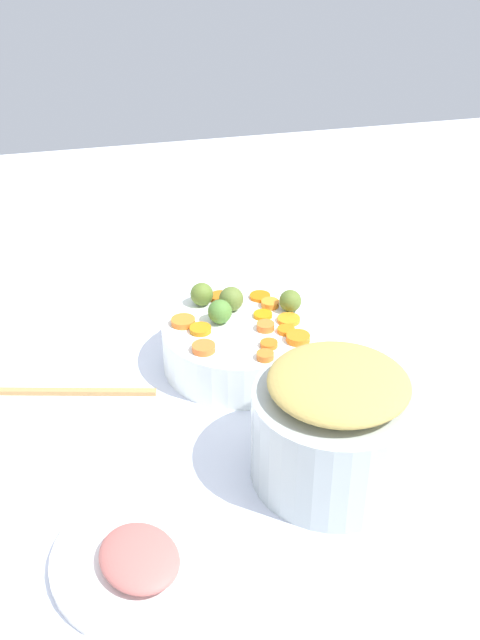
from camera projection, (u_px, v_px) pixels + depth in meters
name	position (u px, v px, depth m)	size (l,w,h in m)	color
tabletop	(262.00, 359.00, 1.30)	(2.40, 2.40, 0.02)	white
serving_bowl_carrots	(240.00, 345.00, 1.25)	(0.26, 0.26, 0.08)	white
metal_pot	(334.00, 435.00, 1.01)	(0.23, 0.23, 0.14)	#B0BBBB
stuffing_mound	(339.00, 382.00, 0.96)	(0.19, 0.19, 0.04)	tan
carrot_slice_0	(289.00, 320.00, 1.24)	(0.04, 0.04, 0.01)	orange
carrot_slice_1	(298.00, 338.00, 1.19)	(0.04, 0.04, 0.01)	orange
carrot_slice_2	(263.00, 314.00, 1.26)	(0.03, 0.03, 0.01)	orange
carrot_slice_3	(204.00, 348.00, 1.16)	(0.04, 0.04, 0.01)	orange
carrot_slice_4	(270.00, 304.00, 1.28)	(0.03, 0.03, 0.01)	orange
carrot_slice_5	(265.00, 356.00, 1.15)	(0.03, 0.03, 0.01)	orange
carrot_slice_6	(266.00, 326.00, 1.22)	(0.03, 0.03, 0.01)	orange
carrot_slice_7	(183.00, 322.00, 1.23)	(0.04, 0.04, 0.01)	orange
carrot_slice_8	(286.00, 330.00, 1.21)	(0.03, 0.03, 0.01)	orange
carrot_slice_9	(220.00, 297.00, 1.30)	(0.04, 0.04, 0.01)	orange
carrot_slice_10	(260.00, 296.00, 1.31)	(0.04, 0.04, 0.01)	orange
carrot_slice_11	(200.00, 329.00, 1.21)	(0.04, 0.04, 0.01)	orange
carrot_slice_12	(269.00, 344.00, 1.18)	(0.03, 0.03, 0.01)	orange
brussels_sprout_0	(290.00, 301.00, 1.26)	(0.04, 0.04, 0.04)	#5A712A
brussels_sprout_1	(202.00, 294.00, 1.28)	(0.04, 0.04, 0.04)	olive
brussels_sprout_2	(231.00, 299.00, 1.27)	(0.04, 0.04, 0.04)	olive
brussels_sprout_3	(220.00, 311.00, 1.23)	(0.04, 0.04, 0.04)	#508233
wooden_spoon	(7.00, 391.00, 1.20)	(0.12, 0.33, 0.01)	tan
ham_plate	(152.00, 557.00, 0.91)	(0.25, 0.25, 0.01)	white
ham_slice_main	(139.00, 558.00, 0.88)	(0.11, 0.09, 0.03)	#BB655E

